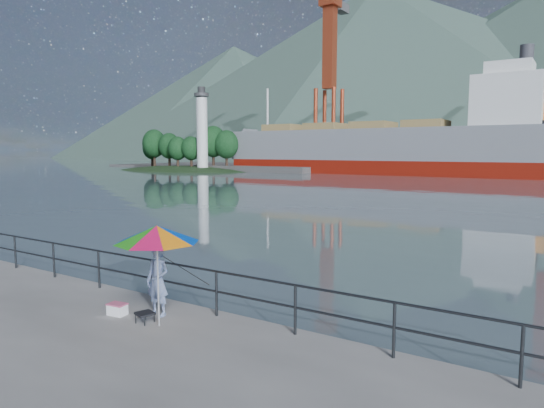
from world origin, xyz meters
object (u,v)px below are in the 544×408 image
Objects in this scene: fisherman at (158,281)px; bulk_carrier at (398,147)px; beach_umbrella at (157,234)px; cooler_bag at (117,310)px.

bulk_carrier is (-17.59, 69.07, 3.30)m from fisherman.
beach_umbrella is 71.88m from bulk_carrier.
bulk_carrier is at bearing 96.56° from cooler_bag.
beach_umbrella reaches higher than cooler_bag.
bulk_carrier is (-16.81, 69.55, 3.96)m from cooler_bag.
fisherman is 1.34m from beach_umbrella.
beach_umbrella is at bearing -49.96° from fisherman.
beach_umbrella is 5.33× the size of cooler_bag.
fisherman is 71.35m from bulk_carrier.
bulk_carrier reaches higher than fisherman.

